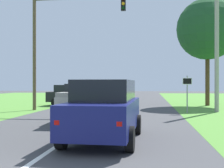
{
  "coord_description": "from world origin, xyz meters",
  "views": [
    {
      "loc": [
        2.78,
        -3.9,
        1.89
      ],
      "look_at": [
        0.59,
        13.55,
        1.86
      ],
      "focal_mm": 47.85,
      "sensor_mm": 36.0,
      "label": 1
    }
  ],
  "objects": [
    {
      "name": "oak_tree_right",
      "position": [
        7.72,
        22.43,
        6.54
      ],
      "size": [
        5.24,
        5.24,
        9.17
      ],
      "color": "#4C351E",
      "rests_on": "ground_plane"
    },
    {
      "name": "pickup_truck_lead",
      "position": [
        -0.41,
        10.87,
        0.98
      ],
      "size": [
        2.29,
        5.11,
        1.88
      ],
      "color": "#B7B2A8",
      "rests_on": "ground_plane"
    },
    {
      "name": "crossing_suv_far",
      "position": [
        -3.62,
        20.92,
        0.93
      ],
      "size": [
        4.48,
        2.22,
        1.77
      ],
      "color": "black",
      "rests_on": "ground_plane"
    },
    {
      "name": "traffic_light",
      "position": [
        -3.62,
        16.47,
        5.53
      ],
      "size": [
        7.19,
        0.4,
        8.49
      ],
      "color": "brown",
      "rests_on": "ground_plane"
    },
    {
      "name": "utility_pole_right",
      "position": [
        7.22,
        16.58,
        4.3
      ],
      "size": [
        0.28,
        0.28,
        8.61
      ],
      "primitive_type": "cylinder",
      "color": "#9E998E",
      "rests_on": "ground_plane"
    },
    {
      "name": "ground_plane",
      "position": [
        0.0,
        9.6,
        0.0
      ],
      "size": [
        120.0,
        120.0,
        0.0
      ],
      "primitive_type": "plane",
      "color": "#424244"
    },
    {
      "name": "red_suv_near",
      "position": [
        1.31,
        5.9,
        1.05
      ],
      "size": [
        2.31,
        4.87,
        2.01
      ],
      "color": "navy",
      "rests_on": "ground_plane"
    },
    {
      "name": "keep_moving_sign",
      "position": [
        5.19,
        15.68,
        1.53
      ],
      "size": [
        0.6,
        0.09,
        2.39
      ],
      "color": "gray",
      "rests_on": "ground_plane"
    }
  ]
}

